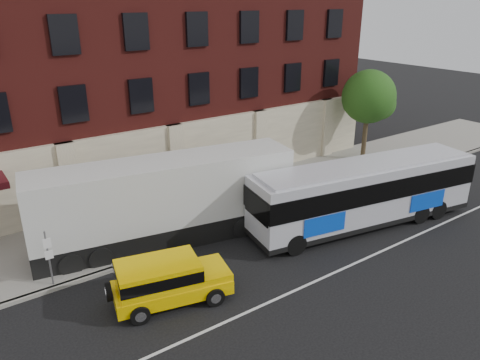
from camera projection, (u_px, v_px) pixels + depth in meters
ground at (319, 290)px, 18.10m from camera, size 120.00×120.00×0.00m
sidewalk at (202, 209)px, 24.91m from camera, size 60.00×6.00×0.15m
kerb at (233, 230)px, 22.63m from camera, size 60.00×0.25×0.15m
lane_line at (310, 284)px, 18.47m from camera, size 60.00×0.12×0.01m
building at (132, 53)px, 28.16m from camera, size 30.00×12.10×15.00m
sign_pole at (49, 256)px, 17.68m from camera, size 0.30×0.20×2.50m
street_tree at (369, 99)px, 30.94m from camera, size 3.60×3.60×6.20m
city_bus at (365, 191)px, 22.70m from camera, size 12.31×4.66×3.30m
yellow_suv at (166, 279)px, 17.02m from camera, size 4.70×2.75×1.75m
shipping_container at (166, 202)px, 21.11m from camera, size 12.22×4.48×3.99m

